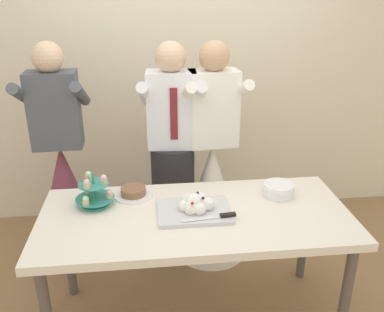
# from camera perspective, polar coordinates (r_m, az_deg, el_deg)

# --- Properties ---
(rear_wall) EXTENTS (5.20, 0.10, 2.90)m
(rear_wall) POSITION_cam_1_polar(r_m,az_deg,el_deg) (3.57, -2.35, 13.86)
(rear_wall) COLOR beige
(rear_wall) RESTS_ON ground_plane
(dessert_table) EXTENTS (1.80, 0.80, 0.78)m
(dessert_table) POSITION_cam_1_polar(r_m,az_deg,el_deg) (2.44, 0.49, -9.48)
(dessert_table) COLOR silver
(dessert_table) RESTS_ON ground_plane
(cupcake_stand) EXTENTS (0.23, 0.23, 0.21)m
(cupcake_stand) POSITION_cam_1_polar(r_m,az_deg,el_deg) (2.52, -13.36, -5.04)
(cupcake_stand) COLOR teal
(cupcake_stand) RESTS_ON dessert_table
(main_cake_tray) EXTENTS (0.44, 0.31, 0.12)m
(main_cake_tray) POSITION_cam_1_polar(r_m,az_deg,el_deg) (2.40, 0.38, -7.03)
(main_cake_tray) COLOR silver
(main_cake_tray) RESTS_ON dessert_table
(plate_stack) EXTENTS (0.19, 0.19, 0.08)m
(plate_stack) POSITION_cam_1_polar(r_m,az_deg,el_deg) (2.64, 11.85, -4.59)
(plate_stack) COLOR white
(plate_stack) RESTS_ON dessert_table
(round_cake) EXTENTS (0.24, 0.24, 0.06)m
(round_cake) POSITION_cam_1_polar(r_m,az_deg,el_deg) (2.61, -8.12, -5.00)
(round_cake) COLOR white
(round_cake) RESTS_ON dessert_table
(person_groom) EXTENTS (0.49, 0.52, 1.66)m
(person_groom) POSITION_cam_1_polar(r_m,az_deg,el_deg) (3.05, -2.67, -1.62)
(person_groom) COLOR #232328
(person_groom) RESTS_ON ground_plane
(person_bride) EXTENTS (0.56, 0.56, 1.66)m
(person_bride) POSITION_cam_1_polar(r_m,az_deg,el_deg) (3.14, 2.73, -4.12)
(person_bride) COLOR white
(person_bride) RESTS_ON ground_plane
(person_guest) EXTENTS (0.56, 0.56, 1.66)m
(person_guest) POSITION_cam_1_polar(r_m,az_deg,el_deg) (3.25, -17.16, -4.25)
(person_guest) COLOR brown
(person_guest) RESTS_ON ground_plane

